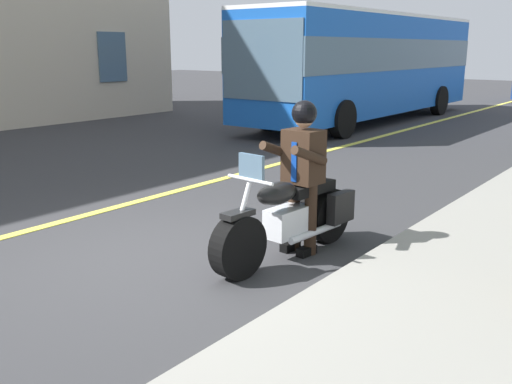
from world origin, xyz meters
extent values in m
plane|color=#333335|center=(0.00, 0.00, 0.00)|extent=(80.00, 80.00, 0.00)
cube|color=#E5DB4C|center=(0.00, -2.00, 0.01)|extent=(60.00, 0.16, 0.01)
cylinder|color=black|center=(-0.17, 1.11, 0.33)|extent=(0.67, 0.25, 0.66)
cylinder|color=black|center=(-1.72, 1.23, 0.33)|extent=(0.67, 0.25, 0.66)
cube|color=silver|center=(-0.97, 1.17, 0.42)|extent=(0.58, 0.32, 0.32)
ellipsoid|color=black|center=(-0.77, 1.16, 0.78)|extent=(0.58, 0.32, 0.24)
cube|color=black|center=(-1.32, 1.20, 0.74)|extent=(0.72, 0.33, 0.12)
cube|color=black|center=(-1.65, 1.45, 0.48)|extent=(0.41, 0.15, 0.36)
cube|color=black|center=(-1.69, 1.01, 0.48)|extent=(0.41, 0.15, 0.36)
cylinder|color=silver|center=(-0.19, 1.11, 0.60)|extent=(0.35, 0.08, 0.76)
cylinder|color=silver|center=(-0.35, 1.12, 1.00)|extent=(0.08, 0.60, 0.04)
cube|color=black|center=(-0.17, 1.11, 0.68)|extent=(0.37, 0.19, 0.06)
cylinder|color=silver|center=(-1.26, 1.36, 0.26)|extent=(0.90, 0.15, 0.08)
cube|color=slate|center=(-0.37, 1.13, 1.12)|extent=(0.06, 0.32, 0.28)
cylinder|color=black|center=(-1.21, 1.31, 0.42)|extent=(0.14, 0.14, 0.84)
cube|color=black|center=(-1.15, 1.31, 0.05)|extent=(0.27, 0.13, 0.10)
cylinder|color=black|center=(-1.23, 1.07, 0.42)|extent=(0.14, 0.14, 0.84)
cube|color=black|center=(-1.17, 1.07, 0.05)|extent=(0.27, 0.13, 0.10)
cube|color=black|center=(-1.22, 1.19, 1.12)|extent=(0.35, 0.42, 0.60)
cube|color=navy|center=(-1.06, 1.18, 1.08)|extent=(0.03, 0.07, 0.44)
cylinder|color=black|center=(-1.02, 1.40, 1.18)|extent=(0.56, 0.14, 0.28)
cylinder|color=black|center=(-1.06, 0.96, 1.18)|extent=(0.56, 0.14, 0.28)
sphere|color=tan|center=(-1.22, 1.19, 1.55)|extent=(0.22, 0.22, 0.22)
sphere|color=black|center=(-1.22, 1.19, 1.60)|extent=(0.28, 0.28, 0.28)
cube|color=blue|center=(-12.57, -3.89, 1.77)|extent=(11.00, 2.50, 2.85)
cube|color=slate|center=(-12.57, -3.89, 2.10)|extent=(11.04, 2.52, 0.90)
cube|color=slate|center=(-7.07, -3.89, 2.00)|extent=(0.06, 2.40, 1.90)
cube|color=white|center=(-12.57, -3.89, 3.25)|extent=(11.00, 2.50, 0.10)
cylinder|color=black|center=(-8.97, -2.69, 0.50)|extent=(1.00, 0.30, 1.00)
cylinder|color=black|center=(-8.97, -5.09, 0.50)|extent=(1.00, 0.30, 1.00)
cylinder|color=black|center=(-15.77, -2.69, 0.50)|extent=(1.00, 0.30, 1.00)
cylinder|color=black|center=(-15.77, -5.09, 0.50)|extent=(1.00, 0.30, 1.00)
cube|color=slate|center=(-8.22, -10.97, 2.00)|extent=(1.10, 0.06, 1.60)
camera|label=1|loc=(4.00, 4.60, 2.29)|focal=39.82mm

